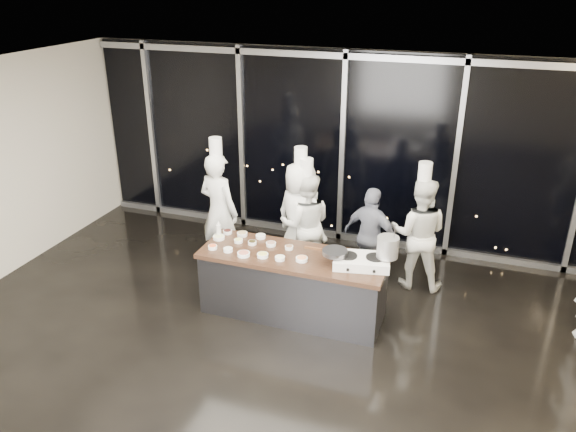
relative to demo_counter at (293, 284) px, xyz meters
name	(u,v)px	position (x,y,z in m)	size (l,w,h in m)	color
ground	(269,352)	(0.00, -0.90, -0.45)	(9.00, 9.00, 0.00)	black
room_shell	(282,182)	(0.18, -0.90, 1.79)	(9.02, 7.02, 3.21)	beige
window_wall	(343,150)	(0.00, 2.53, 1.14)	(8.90, 0.11, 3.20)	black
demo_counter	(293,284)	(0.00, 0.00, 0.00)	(2.46, 0.86, 0.90)	#3B3B40
stove	(361,261)	(0.90, 0.01, 0.51)	(0.76, 0.55, 0.14)	white
frying_pan	(334,252)	(0.57, -0.06, 0.61)	(0.58, 0.38, 0.05)	slate
stock_pot	(388,247)	(1.21, 0.08, 0.72)	(0.27, 0.27, 0.27)	silver
prep_bowls	(251,246)	(-0.60, 0.02, 0.47)	(1.43, 0.71, 0.05)	white
squeeze_bottle	(219,230)	(-1.14, 0.15, 0.57)	(0.07, 0.07, 0.25)	silver
chef_far_left	(219,210)	(-1.51, 0.92, 0.49)	(0.77, 0.61, 2.09)	white
chef_left	(300,217)	(-0.30, 1.22, 0.43)	(1.00, 0.82, 1.98)	white
chef_center	(306,224)	(-0.19, 1.16, 0.36)	(0.93, 0.82, 1.84)	white
guest	(371,237)	(0.80, 1.19, 0.29)	(0.95, 0.62, 1.50)	#161E3D
chef_right	(419,233)	(1.45, 1.33, 0.40)	(0.85, 0.68, 1.91)	white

